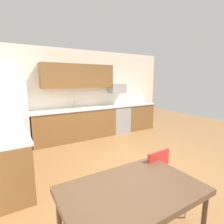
{
  "coord_description": "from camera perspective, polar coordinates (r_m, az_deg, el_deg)",
  "views": [
    {
      "loc": [
        -2.26,
        -2.74,
        1.8
      ],
      "look_at": [
        0.0,
        1.0,
        1.0
      ],
      "focal_mm": 28.58,
      "sensor_mm": 36.0,
      "label": 1
    }
  ],
  "objects": [
    {
      "name": "cabinet_run_left",
      "position": [
        3.79,
        -30.2,
        -11.97
      ],
      "size": [
        0.6,
        2.0,
        0.9
      ],
      "primitive_type": "cube",
      "color": "brown",
      "rests_on": "ground"
    },
    {
      "name": "wall_back",
      "position": [
        5.86,
        -8.42,
        5.86
      ],
      "size": [
        5.8,
        0.1,
        2.7
      ],
      "primitive_type": "cube",
      "color": "silver",
      "rests_on": "ground"
    },
    {
      "name": "refrigerator",
      "position": [
        5.05,
        -29.64,
        -1.81
      ],
      "size": [
        0.76,
        0.7,
        1.71
      ],
      "primitive_type": "cube",
      "color": "white",
      "rests_on": "ground"
    },
    {
      "name": "ground_plane",
      "position": [
        3.98,
        7.79,
        -16.6
      ],
      "size": [
        12.0,
        12.0,
        0.0
      ],
      "primitive_type": "plane",
      "color": "olive"
    },
    {
      "name": "sink_basin",
      "position": [
        5.44,
        -11.12,
        0.43
      ],
      "size": [
        0.48,
        0.4,
        0.14
      ],
      "primitive_type": "cube",
      "color": "#A5A8AD",
      "rests_on": "countertop_back"
    },
    {
      "name": "chair_near_table",
      "position": [
        2.62,
        16.29,
        -19.69
      ],
      "size": [
        0.42,
        0.42,
        0.85
      ],
      "color": "red",
      "rests_on": "ground"
    },
    {
      "name": "oven_range",
      "position": [
        6.18,
        2.13,
        -2.2
      ],
      "size": [
        0.6,
        0.6,
        0.91
      ],
      "color": "#999BA0",
      "rests_on": "ground"
    },
    {
      "name": "cabinet_run_back_right",
      "position": [
        6.66,
        8.06,
        -1.43
      ],
      "size": [
        1.05,
        0.6,
        0.9
      ],
      "primitive_type": "cube",
      "color": "brown",
      "rests_on": "ground"
    },
    {
      "name": "countertop_back",
      "position": [
        5.59,
        -6.91,
        1.24
      ],
      "size": [
        4.8,
        0.64,
        0.04
      ],
      "primitive_type": "cube",
      "color": "silver",
      "rests_on": "cabinet_run_back"
    },
    {
      "name": "upper_cabinets_back",
      "position": [
        5.53,
        -10.59,
        11.23
      ],
      "size": [
        2.2,
        0.34,
        0.7
      ],
      "primitive_type": "cube",
      "color": "brown"
    },
    {
      "name": "countertop_left",
      "position": [
        3.65,
        -30.87,
        -5.09
      ],
      "size": [
        0.64,
        2.0,
        0.04
      ],
      "primitive_type": "cube",
      "color": "silver",
      "rests_on": "cabinet_run_left"
    },
    {
      "name": "microwave",
      "position": [
        6.12,
        1.68,
        7.53
      ],
      "size": [
        0.54,
        0.36,
        0.32
      ],
      "primitive_type": "cube",
      "color": "#9EA0A5"
    },
    {
      "name": "cabinet_run_back",
      "position": [
        5.51,
        -11.53,
        -4.03
      ],
      "size": [
        2.5,
        0.6,
        0.9
      ],
      "primitive_type": "cube",
      "color": "brown",
      "rests_on": "ground"
    },
    {
      "name": "dining_table",
      "position": [
        1.98,
        6.42,
        -24.44
      ],
      "size": [
        1.4,
        0.9,
        0.73
      ],
      "color": "brown",
      "rests_on": "ground"
    },
    {
      "name": "sink_faucet",
      "position": [
        5.58,
        -11.81,
        2.32
      ],
      "size": [
        0.02,
        0.02,
        0.24
      ],
      "primitive_type": "cylinder",
      "color": "#B2B5BA",
      "rests_on": "countertop_back"
    }
  ]
}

